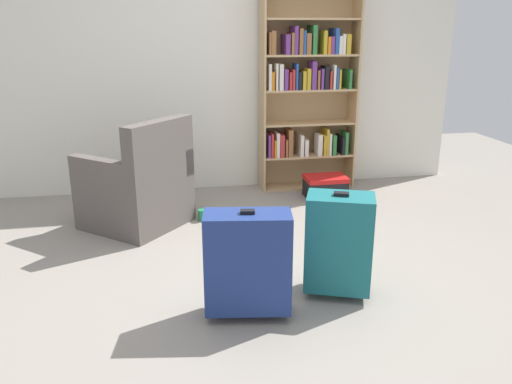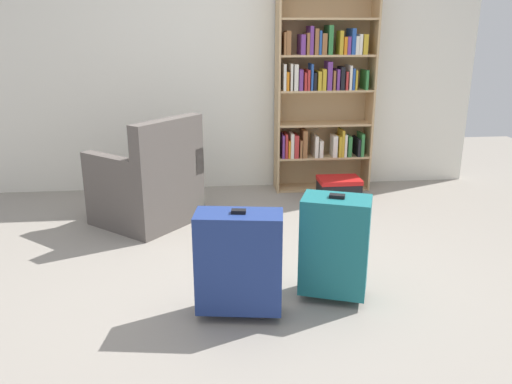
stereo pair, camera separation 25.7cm
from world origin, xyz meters
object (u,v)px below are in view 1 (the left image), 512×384
storage_box (325,186)px  suitcase_navy_blue (248,262)px  armchair (139,189)px  suitcase_teal (339,243)px  bookshelf (307,89)px  mug (203,215)px

storage_box → suitcase_navy_blue: bearing=-118.8°
armchair → suitcase_teal: size_ratio=1.49×
storage_box → armchair: bearing=-166.2°
bookshelf → armchair: bearing=-153.5°
bookshelf → suitcase_teal: (-0.41, -2.23, -0.65)m
mug → armchair: bearing=-178.5°
suitcase_teal → suitcase_navy_blue: suitcase_teal is taller
mug → suitcase_teal: suitcase_teal is taller
suitcase_navy_blue → bookshelf: bearing=67.4°
bookshelf → mug: 1.67m
suitcase_teal → armchair: bearing=130.9°
storage_box → suitcase_navy_blue: 2.28m
armchair → storage_box: 1.80m
mug → suitcase_teal: size_ratio=0.18×
armchair → suitcase_teal: (1.22, -1.41, 0.03)m
armchair → suitcase_navy_blue: armchair is taller
mug → suitcase_navy_blue: 1.61m
suitcase_teal → bookshelf: bearing=79.6°
bookshelf → mug: (-1.11, -0.80, -0.95)m
mug → bookshelf: bearing=35.7°
bookshelf → armchair: size_ratio=1.99×
mug → suitcase_navy_blue: bearing=-85.5°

